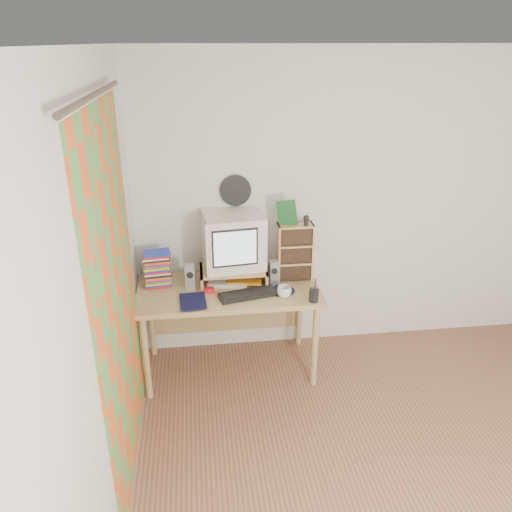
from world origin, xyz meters
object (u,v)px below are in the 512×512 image
object	(u,v)px
dvd_stack	(157,269)
cd_rack	(295,252)
mug	(284,292)
diary	(180,301)
crt_monitor	(233,241)
keyboard	(248,294)
desk	(228,299)

from	to	relation	value
dvd_stack	cd_rack	size ratio (longest dim) A/B	0.61
dvd_stack	mug	world-z (taller)	dvd_stack
cd_rack	diary	xyz separation A→B (m)	(-0.91, -0.32, -0.21)
crt_monitor	dvd_stack	distance (m)	0.63
keyboard	mug	xyz separation A→B (m)	(0.27, -0.05, 0.03)
cd_rack	crt_monitor	bearing A→B (deg)	175.06
mug	diary	bearing A→B (deg)	-178.96
diary	desk	bearing A→B (deg)	33.63
dvd_stack	cd_rack	xyz separation A→B (m)	(1.08, -0.01, 0.09)
dvd_stack	diary	xyz separation A→B (m)	(0.17, -0.33, -0.12)
crt_monitor	dvd_stack	xyz separation A→B (m)	(-0.60, -0.03, -0.19)
cd_rack	desk	bearing A→B (deg)	-175.19
desk	cd_rack	xyz separation A→B (m)	(0.54, 0.04, 0.37)
keyboard	cd_rack	bearing A→B (deg)	20.18
diary	crt_monitor	bearing A→B (deg)	37.16
cd_rack	dvd_stack	bearing A→B (deg)	179.63
desk	mug	world-z (taller)	mug
dvd_stack	cd_rack	world-z (taller)	cd_rack
crt_monitor	keyboard	xyz separation A→B (m)	(0.08, -0.30, -0.32)
dvd_stack	diary	bearing A→B (deg)	-69.48
crt_monitor	diary	bearing A→B (deg)	-146.18
desk	keyboard	world-z (taller)	keyboard
keyboard	dvd_stack	xyz separation A→B (m)	(-0.68, 0.27, 0.13)
cd_rack	diary	bearing A→B (deg)	-160.39
keyboard	dvd_stack	size ratio (longest dim) A/B	1.53
cd_rack	mug	size ratio (longest dim) A/B	4.26
desk	cd_rack	bearing A→B (deg)	4.48
keyboard	diary	size ratio (longest dim) A/B	1.89
desk	crt_monitor	size ratio (longest dim) A/B	3.13
crt_monitor	cd_rack	size ratio (longest dim) A/B	0.96
desk	crt_monitor	distance (m)	0.48
mug	diary	size ratio (longest dim) A/B	0.47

